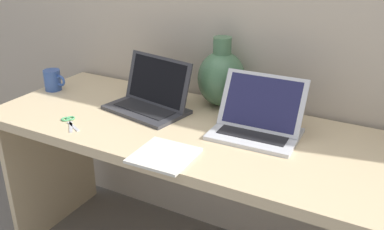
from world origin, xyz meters
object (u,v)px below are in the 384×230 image
Objects in this scene: notebook_stack at (164,155)px; scissors at (69,122)px; coffee_mug at (53,80)px; green_vase at (221,77)px; laptop_left at (152,96)px; laptop_right at (258,119)px.

notebook_stack reaches higher than scissors.
notebook_stack is at bearing -20.54° from coffee_mug.
coffee_mug is at bearing -164.50° from green_vase.
scissors is at bearing 173.17° from notebook_stack.
laptop_left is 3.15× the size of coffee_mug.
coffee_mug is (-0.81, 0.30, 0.04)m from notebook_stack.
green_vase is at bearing 38.18° from laptop_left.
scissors is at bearing -134.31° from green_vase.
scissors is (-0.21, -0.27, -0.06)m from laptop_left.
notebook_stack is (0.27, -0.33, -0.05)m from laptop_left.
scissors is at bearing -36.81° from coffee_mug.
laptop_left is 0.43m from notebook_stack.
scissors is (-0.48, 0.06, -0.00)m from notebook_stack.
notebook_stack is at bearing -86.61° from green_vase.
green_vase reaches higher than notebook_stack.
notebook_stack is at bearing -123.06° from laptop_right.
green_vase is (0.24, 0.19, 0.07)m from laptop_left.
green_vase is at bearing 45.69° from scissors.
coffee_mug is (-1.02, -0.02, -0.01)m from laptop_right.
green_vase is 0.53m from notebook_stack.
laptop_right is at bearing 21.19° from scissors.
laptop_right is 1.63× the size of notebook_stack.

